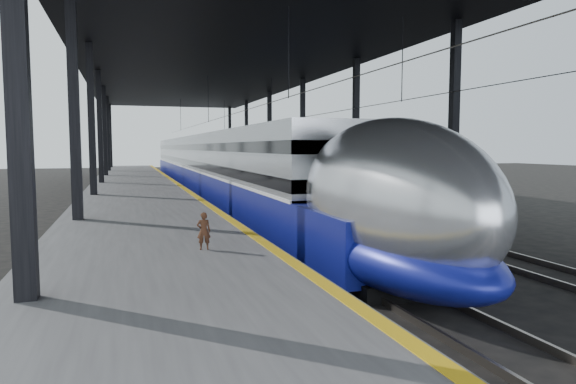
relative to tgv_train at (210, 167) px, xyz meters
name	(u,v)px	position (x,y,z in m)	size (l,w,h in m)	color
ground	(276,267)	(-2.00, -24.52, -2.06)	(160.00, 160.00, 0.00)	black
platform	(137,194)	(-5.50, -4.52, -1.56)	(6.00, 80.00, 1.00)	#4C4C4F
yellow_strip	(180,186)	(-2.70, -4.52, -1.06)	(0.30, 80.00, 0.01)	gold
rails	(257,197)	(2.50, -4.52, -1.98)	(6.52, 80.00, 0.16)	slate
canopy	(218,63)	(-0.10, -4.52, 7.05)	(18.00, 75.00, 9.47)	black
tgv_train	(210,167)	(0.00, 0.00, 0.00)	(3.08, 65.20, 4.41)	#AAADB2
second_train	(242,161)	(5.00, 11.26, 0.12)	(3.13, 56.05, 4.30)	navy
child	(204,231)	(-4.36, -26.23, -0.59)	(0.34, 0.23, 0.94)	#442516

